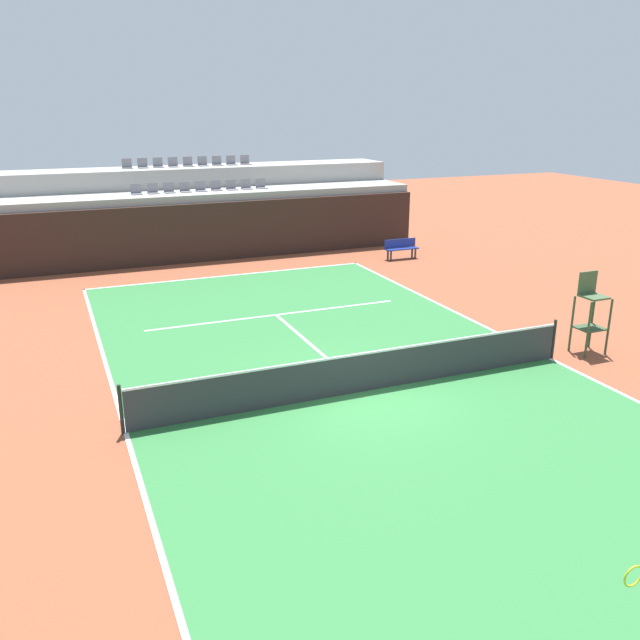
% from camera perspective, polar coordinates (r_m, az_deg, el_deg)
% --- Properties ---
extents(ground_plane, '(80.00, 80.00, 0.00)m').
position_cam_1_polar(ground_plane, '(15.76, 3.85, -6.10)').
color(ground_plane, brown).
extents(court_surface, '(11.00, 24.00, 0.01)m').
position_cam_1_polar(court_surface, '(15.76, 3.85, -6.09)').
color(court_surface, '#2D7238').
rests_on(court_surface, ground_plane).
extents(baseline_far, '(11.00, 0.10, 0.00)m').
position_cam_1_polar(baseline_far, '(26.42, -7.69, 3.80)').
color(baseline_far, white).
rests_on(baseline_far, court_surface).
extents(sideline_left, '(0.10, 24.00, 0.00)m').
position_cam_1_polar(sideline_left, '(14.40, -16.26, -9.24)').
color(sideline_left, white).
rests_on(sideline_left, court_surface).
extents(sideline_right, '(0.10, 24.00, 0.00)m').
position_cam_1_polar(sideline_right, '(18.67, 19.06, -3.13)').
color(sideline_right, white).
rests_on(sideline_right, court_surface).
extents(service_line_far, '(8.26, 0.10, 0.00)m').
position_cam_1_polar(service_line_far, '(21.30, -3.77, 0.44)').
color(service_line_far, white).
rests_on(service_line_far, court_surface).
extents(centre_service_line, '(0.10, 6.40, 0.00)m').
position_cam_1_polar(centre_service_line, '(18.46, -0.54, -2.33)').
color(centre_service_line, white).
rests_on(centre_service_line, court_surface).
extents(back_wall, '(19.12, 0.30, 2.46)m').
position_cam_1_polar(back_wall, '(28.92, -9.32, 7.43)').
color(back_wall, black).
rests_on(back_wall, ground_plane).
extents(stands_tier_lower, '(19.12, 2.40, 2.79)m').
position_cam_1_polar(stands_tier_lower, '(30.19, -9.95, 8.15)').
color(stands_tier_lower, '#9E9E99').
rests_on(stands_tier_lower, ground_plane).
extents(stands_tier_upper, '(19.12, 2.40, 3.65)m').
position_cam_1_polar(stands_tier_upper, '(32.44, -10.96, 9.54)').
color(stands_tier_upper, '#9E9E99').
rests_on(stands_tier_upper, ground_plane).
extents(seating_row_lower, '(5.94, 0.44, 0.44)m').
position_cam_1_polar(seating_row_lower, '(30.07, -10.14, 11.03)').
color(seating_row_lower, slate).
rests_on(seating_row_lower, stands_tier_lower).
extents(seating_row_upper, '(5.94, 0.44, 0.44)m').
position_cam_1_polar(seating_row_upper, '(32.32, -11.20, 12.98)').
color(seating_row_upper, slate).
rests_on(seating_row_upper, stands_tier_upper).
extents(tennis_net, '(11.08, 0.08, 1.07)m').
position_cam_1_polar(tennis_net, '(15.56, 3.89, -4.40)').
color(tennis_net, black).
rests_on(tennis_net, court_surface).
extents(umpire_chair, '(0.76, 0.66, 2.20)m').
position_cam_1_polar(umpire_chair, '(19.17, 22.12, 0.78)').
color(umpire_chair, '#334C2D').
rests_on(umpire_chair, ground_plane).
extents(player_bench, '(1.50, 0.40, 0.85)m').
position_cam_1_polar(player_bench, '(29.24, 6.95, 6.20)').
color(player_bench, navy).
rests_on(player_bench, ground_plane).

